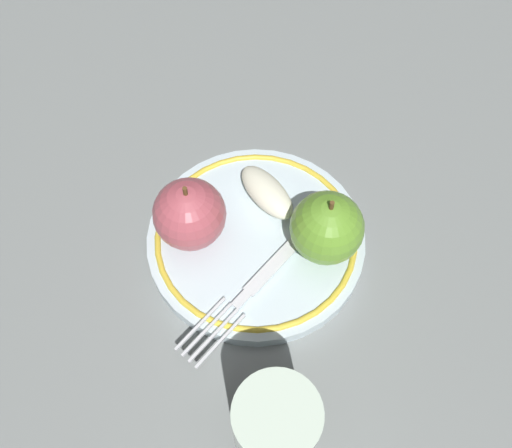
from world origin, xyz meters
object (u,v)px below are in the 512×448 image
(fork, at_px, (258,282))
(drinking_glass, at_px, (274,430))
(apple_slice_front, at_px, (267,192))
(plate, at_px, (256,239))
(apple_second_whole, at_px, (327,228))
(apple_red_whole, at_px, (190,214))

(fork, distance_m, drinking_glass, 0.14)
(apple_slice_front, bearing_deg, plate, 129.19)
(apple_second_whole, bearing_deg, drinking_glass, -106.93)
(apple_second_whole, bearing_deg, plate, 168.33)
(fork, bearing_deg, drinking_glass, 45.58)
(plate, relative_size, drinking_glass, 1.87)
(plate, distance_m, drinking_glass, 0.19)
(fork, bearing_deg, apple_second_whole, 162.52)
(apple_red_whole, bearing_deg, apple_slice_front, 27.91)
(drinking_glass, bearing_deg, apple_red_whole, 110.48)
(apple_red_whole, height_order, drinking_glass, drinking_glass)
(plate, xyz_separation_m, apple_red_whole, (-0.06, 0.00, 0.04))
(plate, height_order, apple_second_whole, apple_second_whole)
(plate, height_order, apple_slice_front, apple_slice_front)
(drinking_glass, bearing_deg, plate, 93.21)
(apple_red_whole, height_order, apple_second_whole, same)
(apple_second_whole, height_order, fork, apple_second_whole)
(apple_red_whole, relative_size, fork, 0.52)
(apple_red_whole, xyz_separation_m, fork, (0.06, -0.05, -0.03))
(drinking_glass, bearing_deg, apple_slice_front, 89.80)
(apple_red_whole, bearing_deg, plate, -2.90)
(plate, relative_size, fork, 1.44)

